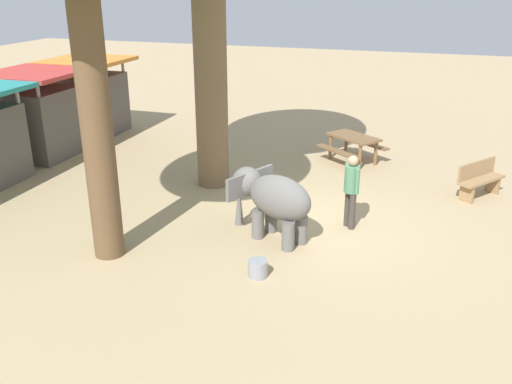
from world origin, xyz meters
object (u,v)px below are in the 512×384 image
(market_stall_orange, at_px, (90,101))
(market_stall_red, at_px, (40,118))
(person_handler, at_px, (351,186))
(elephant, at_px, (272,198))
(wooden_bench, at_px, (479,178))
(feed_bucket, at_px, (258,268))
(picnic_table_near, at_px, (353,142))

(market_stall_orange, bearing_deg, market_stall_red, 180.00)
(person_handler, distance_m, market_stall_orange, 10.76)
(elephant, bearing_deg, market_stall_red, 3.06)
(person_handler, relative_size, market_stall_orange, 0.64)
(person_handler, relative_size, wooden_bench, 1.19)
(elephant, distance_m, person_handler, 1.77)
(market_stall_orange, relative_size, feed_bucket, 7.00)
(picnic_table_near, distance_m, market_stall_red, 9.25)
(picnic_table_near, height_order, market_stall_orange, market_stall_orange)
(person_handler, bearing_deg, elephant, -6.17)
(market_stall_orange, bearing_deg, wooden_bench, -99.70)
(feed_bucket, bearing_deg, person_handler, -25.25)
(person_handler, height_order, picnic_table_near, person_handler)
(person_handler, bearing_deg, market_stall_orange, -67.47)
(elephant, bearing_deg, person_handler, -120.69)
(wooden_bench, relative_size, picnic_table_near, 0.65)
(wooden_bench, relative_size, market_stall_red, 0.54)
(wooden_bench, height_order, picnic_table_near, wooden_bench)
(elephant, height_order, person_handler, person_handler)
(market_stall_red, xyz_separation_m, market_stall_orange, (2.60, 0.00, 0.00))
(wooden_bench, xyz_separation_m, market_stall_orange, (2.10, 12.31, 0.67))
(elephant, relative_size, picnic_table_near, 0.95)
(person_handler, bearing_deg, feed_bucket, 24.17)
(market_stall_orange, bearing_deg, person_handler, -116.89)
(market_stall_orange, xyz_separation_m, feed_bucket, (-7.48, -8.36, -0.98))
(elephant, distance_m, picnic_table_near, 5.58)
(elephant, relative_size, person_handler, 1.22)
(picnic_table_near, bearing_deg, market_stall_orange, 34.10)
(wooden_bench, height_order, market_stall_orange, market_stall_orange)
(picnic_table_near, bearing_deg, market_stall_red, 50.45)
(wooden_bench, xyz_separation_m, market_stall_red, (-0.50, 12.31, 0.67))
(person_handler, relative_size, feed_bucket, 4.50)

